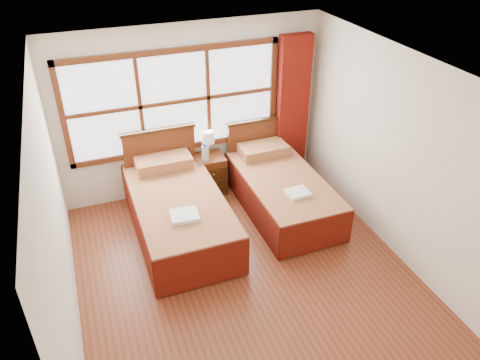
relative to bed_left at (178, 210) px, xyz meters
name	(u,v)px	position (x,y,z in m)	size (l,w,h in m)	color
floor	(246,275)	(0.55, -1.20, -0.35)	(4.50, 4.50, 0.00)	brown
ceiling	(248,74)	(0.55, -1.20, 2.25)	(4.50, 4.50, 0.00)	white
wall_back	(192,111)	(0.55, 1.05, 0.95)	(4.00, 4.00, 0.00)	silver
wall_left	(56,228)	(-1.45, -1.20, 0.95)	(4.50, 4.50, 0.00)	silver
wall_right	(398,157)	(2.55, -1.20, 0.95)	(4.50, 4.50, 0.00)	silver
window	(175,102)	(0.30, 1.02, 1.15)	(3.16, 0.06, 1.56)	white
curtain	(292,108)	(2.15, 0.91, 0.82)	(0.50, 0.16, 2.30)	maroon
bed_left	(178,210)	(0.00, 0.00, 0.00)	(1.18, 2.29, 1.15)	#39200C
bed_right	(281,189)	(1.57, 0.00, -0.03)	(1.08, 2.10, 1.05)	#39200C
nightstand	(209,174)	(0.71, 0.80, -0.04)	(0.47, 0.46, 0.62)	#5A2913
towels_left	(184,216)	(-0.03, -0.56, 0.29)	(0.37, 0.33, 0.05)	white
towels_right	(298,193)	(1.57, -0.52, 0.23)	(0.31, 0.27, 0.05)	white
lamp	(208,138)	(0.75, 0.92, 0.54)	(0.19, 0.19, 0.37)	gold
bottle_near	(204,153)	(0.62, 0.71, 0.40)	(0.07, 0.07, 0.28)	#A9C0D9
bottle_far	(206,154)	(0.65, 0.70, 0.39)	(0.07, 0.07, 0.26)	#A9C0D9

